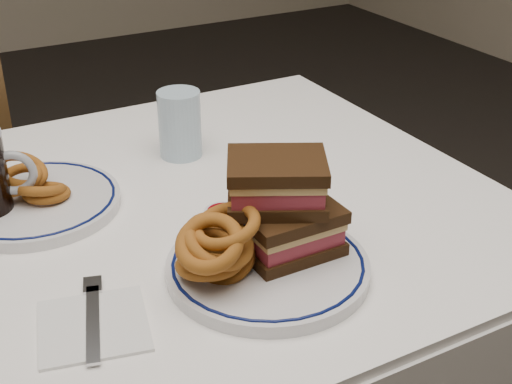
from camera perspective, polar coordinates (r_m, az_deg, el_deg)
dining_table at (r=1.11m, az=-12.99°, el=-7.67°), size 1.27×0.87×0.75m
main_plate at (r=0.92m, az=0.95°, el=-5.98°), size 0.26×0.26×0.02m
reuben_sandwich at (r=0.92m, az=2.17°, el=-1.10°), size 0.16×0.15×0.13m
onion_rings_main at (r=0.87m, az=-3.29°, el=-4.46°), size 0.12×0.12×0.11m
ketchup_ramekin at (r=0.98m, az=-2.65°, el=-2.16°), size 0.05×0.05×0.03m
water_glass at (r=1.23m, az=-6.12°, el=5.43°), size 0.07×0.07×0.12m
far_plate at (r=1.12m, az=-17.31°, el=-0.76°), size 0.26×0.26×0.02m
onion_rings_far at (r=1.12m, az=-17.60°, el=0.76°), size 0.11×0.12×0.08m
napkin_fork at (r=0.86m, az=-12.89°, el=-10.21°), size 0.15×0.17×0.01m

